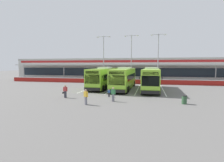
# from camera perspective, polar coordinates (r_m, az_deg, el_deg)

# --- Properties ---
(ground_plane) EXTENTS (200.00, 200.00, 0.00)m
(ground_plane) POSITION_cam_1_polar(r_m,az_deg,el_deg) (24.74, 2.56, -4.38)
(ground_plane) COLOR #605E5B
(terminal_building) EXTENTS (70.00, 13.00, 6.00)m
(terminal_building) POSITION_cam_1_polar(r_m,az_deg,el_deg) (51.14, 7.65, 3.90)
(terminal_building) COLOR #B7B7B2
(terminal_building) RESTS_ON ground
(red_barrier_wall) EXTENTS (60.00, 0.40, 1.10)m
(red_barrier_wall) POSITION_cam_1_polar(r_m,az_deg,el_deg) (38.93, 6.15, -0.09)
(red_barrier_wall) COLOR maroon
(red_barrier_wall) RESTS_ON ground
(coach_bus_leftmost) EXTENTS (3.13, 12.21, 3.78)m
(coach_bus_leftmost) POSITION_cam_1_polar(r_m,az_deg,el_deg) (31.71, -2.72, 0.97)
(coach_bus_leftmost) COLOR #8CC633
(coach_bus_leftmost) RESTS_ON ground
(coach_bus_left_centre) EXTENTS (3.13, 12.21, 3.78)m
(coach_bus_left_centre) POSITION_cam_1_polar(r_m,az_deg,el_deg) (29.88, 3.91, 0.71)
(coach_bus_left_centre) COLOR #8CC633
(coach_bus_left_centre) RESTS_ON ground
(coach_bus_centre) EXTENTS (3.13, 12.21, 3.78)m
(coach_bus_centre) POSITION_cam_1_polar(r_m,az_deg,el_deg) (29.40, 12.69, 0.52)
(coach_bus_centre) COLOR #8CC633
(coach_bus_centre) RESTS_ON ground
(bay_stripe_far_west) EXTENTS (0.14, 13.00, 0.01)m
(bay_stripe_far_west) POSITION_cam_1_polar(r_m,az_deg,el_deg) (32.06, -6.79, -2.22)
(bay_stripe_far_west) COLOR silver
(bay_stripe_far_west) RESTS_ON ground
(bay_stripe_west) EXTENTS (0.14, 13.00, 0.01)m
(bay_stripe_west) POSITION_cam_1_polar(r_m,az_deg,el_deg) (30.96, 0.59, -2.44)
(bay_stripe_west) COLOR silver
(bay_stripe_west) RESTS_ON ground
(bay_stripe_mid_west) EXTENTS (0.14, 13.00, 0.01)m
(bay_stripe_mid_west) POSITION_cam_1_polar(r_m,az_deg,el_deg) (30.40, 8.38, -2.64)
(bay_stripe_mid_west) COLOR silver
(bay_stripe_mid_west) RESTS_ON ground
(bay_stripe_centre) EXTENTS (0.14, 13.00, 0.01)m
(bay_stripe_centre) POSITION_cam_1_polar(r_m,az_deg,el_deg) (30.41, 16.31, -2.79)
(bay_stripe_centre) COLOR silver
(bay_stripe_centre) RESTS_ON ground
(pedestrian_with_handbag) EXTENTS (0.64, 0.31, 1.62)m
(pedestrian_with_handbag) POSITION_cam_1_polar(r_m,az_deg,el_deg) (22.85, -15.02, -3.18)
(pedestrian_with_handbag) COLOR #33333D
(pedestrian_with_handbag) RESTS_ON ground
(pedestrian_in_dark_coat) EXTENTS (0.53, 0.39, 1.62)m
(pedestrian_in_dark_coat) POSITION_cam_1_polar(r_m,az_deg,el_deg) (18.43, -8.53, -4.98)
(pedestrian_in_dark_coat) COLOR slate
(pedestrian_in_dark_coat) RESTS_ON ground
(pedestrian_child) EXTENTS (0.32, 0.21, 1.00)m
(pedestrian_child) POSITION_cam_1_polar(r_m,az_deg,el_deg) (22.73, -1.00, -3.85)
(pedestrian_child) COLOR #33333D
(pedestrian_child) RESTS_ON ground
(pedestrian_near_bin) EXTENTS (0.54, 0.36, 1.62)m
(pedestrian_near_bin) POSITION_cam_1_polar(r_m,az_deg,el_deg) (19.82, 0.39, -4.21)
(pedestrian_near_bin) COLOR slate
(pedestrian_near_bin) RESTS_ON ground
(lamp_post_west) EXTENTS (3.24, 0.28, 11.00)m
(lamp_post_west) POSITION_cam_1_polar(r_m,az_deg,el_deg) (42.03, -2.76, 8.14)
(lamp_post_west) COLOR #9E9EA3
(lamp_post_west) RESTS_ON ground
(lamp_post_centre) EXTENTS (3.24, 0.28, 11.00)m
(lamp_post_centre) POSITION_cam_1_polar(r_m,az_deg,el_deg) (40.89, 6.31, 8.20)
(lamp_post_centre) COLOR #9E9EA3
(lamp_post_centre) RESTS_ON ground
(lamp_post_east) EXTENTS (3.24, 0.28, 11.00)m
(lamp_post_east) POSITION_cam_1_polar(r_m,az_deg,el_deg) (40.41, 14.80, 8.10)
(lamp_post_east) COLOR #9E9EA3
(lamp_post_east) RESTS_ON ground
(litter_bin) EXTENTS (0.54, 0.54, 0.93)m
(litter_bin) POSITION_cam_1_polar(r_m,az_deg,el_deg) (20.14, 22.50, -5.63)
(litter_bin) COLOR #2D5133
(litter_bin) RESTS_ON ground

